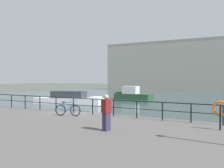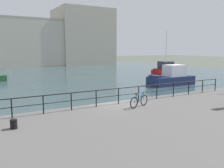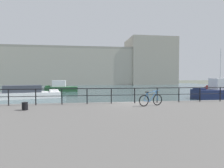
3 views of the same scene
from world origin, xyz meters
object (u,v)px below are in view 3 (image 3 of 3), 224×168
harbor_building (111,66)px  moored_small_launch (23,93)px  mooring_bollard (25,106)px  moored_green_narrowboat (219,91)px  moored_red_daysailer (61,87)px  parked_bicycle (151,100)px  moored_cabin_cruiser (223,87)px

harbor_building → moored_small_launch: 46.42m
moored_small_launch → mooring_bollard: (4.27, -14.28, 0.46)m
mooring_bollard → moored_green_narrowboat: bearing=28.0°
moored_red_daysailer → moored_small_launch: (-3.29, -11.37, -0.08)m
moored_red_daysailer → parked_bicycle: size_ratio=3.46×
moored_small_launch → parked_bicycle: bearing=-63.8°
moored_cabin_cruiser → moored_red_daysailer: bearing=-8.6°
harbor_building → moored_red_daysailer: size_ratio=9.60×
harbor_building → moored_cabin_cruiser: 40.57m
harbor_building → moored_red_daysailer: (-13.98, -31.30, -5.84)m
moored_green_narrowboat → mooring_bollard: moored_green_narrowboat is taller
parked_bicycle → moored_green_narrowboat: bearing=22.6°
parked_bicycle → moored_cabin_cruiser: bearing=26.9°
harbor_building → moored_green_narrowboat: 47.12m
mooring_bollard → parked_bicycle: bearing=3.5°
moored_small_launch → moored_cabin_cruiser: bearing=-4.7°
moored_red_daysailer → moored_green_narrowboat: size_ratio=0.97×
moored_green_narrowboat → moored_small_launch: (-24.39, 3.56, -0.27)m
moored_cabin_cruiser → moored_small_launch: bearing=12.8°
moored_green_narrowboat → mooring_bollard: 22.80m
moored_cabin_cruiser → mooring_bollard: moored_cabin_cruiser is taller
parked_bicycle → mooring_bollard: bearing=167.1°
moored_red_daysailer → moored_green_narrowboat: bearing=142.9°
harbor_building → moored_cabin_cruiser: size_ratio=7.41×
moored_red_daysailer → parked_bicycle: (8.44, -25.20, 0.56)m
mooring_bollard → moored_red_daysailer: bearing=92.2°
parked_bicycle → moored_small_launch: bearing=113.9°
moored_green_narrowboat → mooring_bollard: size_ratio=13.84×
moored_green_narrowboat → parked_bicycle: 16.30m
harbor_building → moored_green_narrowboat: size_ratio=9.35×
moored_small_launch → moored_red_daysailer: bearing=59.8°
parked_bicycle → mooring_bollard: (-7.46, -0.45, -0.17)m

